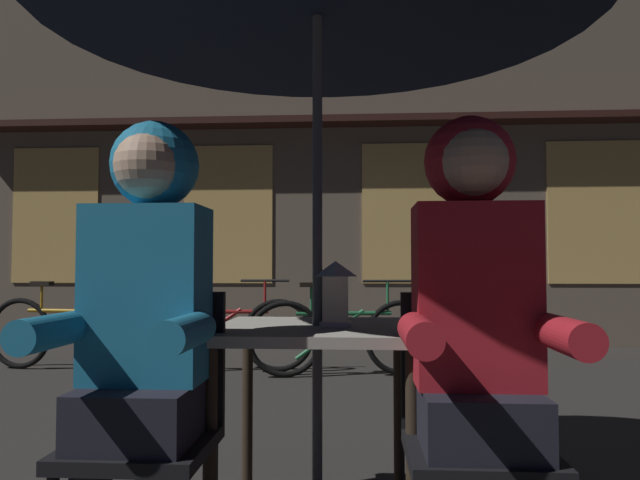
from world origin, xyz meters
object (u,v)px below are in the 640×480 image
Objects in this scene: bicycle_third at (344,336)px; person_right_hooded at (476,303)px; lantern at (336,292)px; person_left_hooded at (144,302)px; bicycle_second at (221,334)px; chair_left at (150,420)px; chair_right at (474,426)px; cafe_table at (317,354)px; bicycle_nearest at (68,332)px.

person_right_hooded is at bearing -82.44° from bicycle_third.
person_left_hooded reaches higher than lantern.
person_left_hooded is 3.56m from bicycle_third.
chair_left is at bearing -80.30° from bicycle_second.
bicycle_second is at bearing 109.81° from lantern.
chair_left and chair_right have the same top height.
bicycle_third is (0.02, 3.06, -0.29)m from cafe_table.
person_left_hooded is at bearing -176.61° from chair_right.
cafe_table is at bearing 142.45° from chair_right.
bicycle_nearest is at bearing 128.19° from cafe_table.
person_right_hooded is (0.96, 0.00, 0.00)m from person_left_hooded.
person_left_hooded reaches higher than bicycle_second.
chair_right is at bearing 3.39° from person_left_hooded.
bicycle_nearest is (-2.03, 3.57, -0.14)m from chair_left.
cafe_table is 0.62m from chair_right.
chair_right is 4.66m from bicycle_nearest.
lantern is 0.58m from person_right_hooded.
bicycle_second is at bearing 173.37° from bicycle_third.
bicycle_nearest is 1.43m from bicycle_second.
chair_left reaches higher than bicycle_second.
bicycle_nearest is at bearing 119.33° from person_left_hooded.
bicycle_nearest reaches higher than cafe_table.
chair_left is at bearing 176.61° from person_right_hooded.
bicycle_second is at bearing 99.55° from person_left_hooded.
cafe_table is 0.44× the size of bicycle_third.
lantern is 0.17× the size of person_right_hooded.
bicycle_nearest is at bearing 129.58° from person_right_hooded.
chair_left is 3.47m from bicycle_third.
cafe_table is at bearing -71.17° from bicycle_second.
lantern is 0.27× the size of chair_right.
person_left_hooded is 3.70m from bicycle_second.
lantern is at bearing 33.10° from chair_left.
chair_left is 0.62× the size of person_left_hooded.
bicycle_third is at bearing 90.92° from lantern.
bicycle_second is at bearing 108.83° from cafe_table.
lantern is at bearing -11.13° from cafe_table.
cafe_table is at bearing 41.57° from person_left_hooded.
chair_left is 0.52× the size of bicycle_third.
person_left_hooded reaches higher than cafe_table.
person_right_hooded is at bearing -66.56° from bicycle_second.
cafe_table is 0.44× the size of bicycle_nearest.
lantern is 4.15m from bicycle_nearest.
person_right_hooded reaches higher than lantern.
person_left_hooded is at bearing 180.00° from person_right_hooded.
bicycle_nearest is (-2.51, 3.20, -0.29)m from cafe_table.
bicycle_third is at bearing -3.00° from bicycle_nearest.
bicycle_nearest and bicycle_second have the same top height.
person_right_hooded is at bearing -90.00° from chair_right.
chair_left reaches higher than cafe_table.
person_left_hooded is (-0.48, -0.43, 0.21)m from cafe_table.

